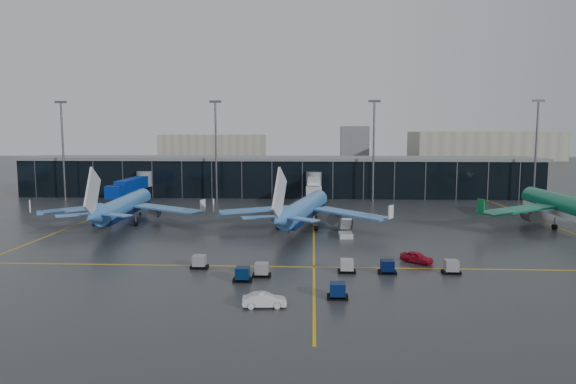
{
  "coord_description": "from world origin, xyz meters",
  "views": [
    {
      "loc": [
        9.82,
        -80.2,
        17.4
      ],
      "look_at": [
        5.0,
        18.0,
        6.0
      ],
      "focal_mm": 32.0,
      "sensor_mm": 36.0,
      "label": 1
    }
  ],
  "objects_px": {
    "mobile_airstair": "(346,233)",
    "service_van_red": "(417,257)",
    "service_van_white": "(264,300)",
    "airliner_klm_near": "(304,197)",
    "airliner_arkefly": "(124,195)",
    "baggage_carts": "(318,271)",
    "airliner_aer_lingus": "(567,194)"
  },
  "relations": [
    {
      "from": "mobile_airstair",
      "to": "service_van_red",
      "type": "relative_size",
      "value": 0.78
    },
    {
      "from": "service_van_white",
      "to": "airliner_klm_near",
      "type": "bearing_deg",
      "value": -9.51
    },
    {
      "from": "airliner_arkefly",
      "to": "service_van_red",
      "type": "distance_m",
      "value": 56.78
    },
    {
      "from": "airliner_klm_near",
      "to": "service_van_white",
      "type": "xyz_separation_m",
      "value": [
        -3.25,
        -43.28,
        -5.06
      ]
    },
    {
      "from": "airliner_klm_near",
      "to": "service_van_red",
      "type": "distance_m",
      "value": 29.63
    },
    {
      "from": "baggage_carts",
      "to": "airliner_klm_near",
      "type": "bearing_deg",
      "value": 93.87
    },
    {
      "from": "baggage_carts",
      "to": "mobile_airstair",
      "type": "bearing_deg",
      "value": 78.54
    },
    {
      "from": "baggage_carts",
      "to": "service_van_red",
      "type": "bearing_deg",
      "value": 29.71
    },
    {
      "from": "airliner_arkefly",
      "to": "service_van_red",
      "type": "xyz_separation_m",
      "value": [
        49.8,
        -26.82,
        -4.93
      ]
    },
    {
      "from": "airliner_arkefly",
      "to": "mobile_airstair",
      "type": "height_order",
      "value": "airliner_arkefly"
    },
    {
      "from": "mobile_airstair",
      "to": "service_van_white",
      "type": "relative_size",
      "value": 0.78
    },
    {
      "from": "airliner_aer_lingus",
      "to": "baggage_carts",
      "type": "distance_m",
      "value": 57.88
    },
    {
      "from": "mobile_airstair",
      "to": "service_van_red",
      "type": "distance_m",
      "value": 18.45
    },
    {
      "from": "airliner_aer_lingus",
      "to": "service_van_white",
      "type": "distance_m",
      "value": 69.02
    },
    {
      "from": "service_van_red",
      "to": "service_van_white",
      "type": "distance_m",
      "value": 26.4
    },
    {
      "from": "airliner_aer_lingus",
      "to": "mobile_airstair",
      "type": "distance_m",
      "value": 42.73
    },
    {
      "from": "airliner_arkefly",
      "to": "airliner_klm_near",
      "type": "xyz_separation_m",
      "value": [
        34.27,
        -2.1,
        0.1
      ]
    },
    {
      "from": "airliner_arkefly",
      "to": "airliner_aer_lingus",
      "type": "distance_m",
      "value": 82.25
    },
    {
      "from": "baggage_carts",
      "to": "mobile_airstair",
      "type": "height_order",
      "value": "mobile_airstair"
    },
    {
      "from": "airliner_klm_near",
      "to": "baggage_carts",
      "type": "relative_size",
      "value": 1.11
    },
    {
      "from": "airliner_aer_lingus",
      "to": "service_van_white",
      "type": "height_order",
      "value": "airliner_aer_lingus"
    },
    {
      "from": "airliner_arkefly",
      "to": "airliner_klm_near",
      "type": "distance_m",
      "value": 34.33
    },
    {
      "from": "service_van_white",
      "to": "mobile_airstair",
      "type": "bearing_deg",
      "value": -21.64
    },
    {
      "from": "airliner_arkefly",
      "to": "mobile_airstair",
      "type": "bearing_deg",
      "value": -18.35
    },
    {
      "from": "baggage_carts",
      "to": "service_van_red",
      "type": "distance_m",
      "value": 15.36
    },
    {
      "from": "baggage_carts",
      "to": "mobile_airstair",
      "type": "distance_m",
      "value": 24.49
    },
    {
      "from": "airliner_klm_near",
      "to": "mobile_airstair",
      "type": "bearing_deg",
      "value": -38.0
    },
    {
      "from": "airliner_klm_near",
      "to": "mobile_airstair",
      "type": "relative_size",
      "value": 10.94
    },
    {
      "from": "airliner_klm_near",
      "to": "service_van_white",
      "type": "distance_m",
      "value": 43.7
    },
    {
      "from": "service_van_red",
      "to": "mobile_airstair",
      "type": "bearing_deg",
      "value": 65.06
    },
    {
      "from": "airliner_arkefly",
      "to": "service_van_white",
      "type": "bearing_deg",
      "value": -59.83
    },
    {
      "from": "baggage_carts",
      "to": "airliner_arkefly",
      "type": "bearing_deg",
      "value": 136.64
    }
  ]
}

